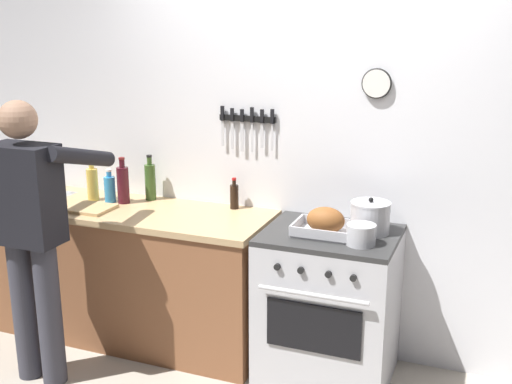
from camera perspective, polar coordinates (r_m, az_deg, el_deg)
wall_back at (r=3.91m, az=5.19°, el=3.88°), size 6.00×0.13×2.60m
counter_block at (r=4.34m, az=-12.11°, el=-6.88°), size 2.03×0.65×0.90m
stove at (r=3.79m, az=6.55°, el=-10.10°), size 0.76×0.67×0.90m
person_cook at (r=3.77m, az=-19.64°, el=-2.87°), size 0.51×0.63×1.66m
roasting_pan at (r=3.57m, az=6.30°, el=-2.79°), size 0.35×0.26×0.16m
stock_pot at (r=3.63m, az=10.26°, el=-2.27°), size 0.23×0.23×0.21m
saucepan at (r=3.44m, az=9.46°, el=-3.81°), size 0.16×0.16×0.11m
cutting_board at (r=4.18m, az=-15.21°, el=-1.36°), size 0.36×0.24×0.02m
bottle_dish_soap at (r=4.29m, az=-13.06°, el=0.31°), size 0.07×0.07×0.22m
bottle_cooking_oil at (r=4.35m, az=-14.54°, el=0.76°), size 0.08×0.08×0.28m
bottle_olive_oil at (r=4.28m, az=-9.52°, el=0.98°), size 0.07×0.07×0.31m
bottle_wine_red at (r=4.23m, az=-11.91°, el=0.71°), size 0.08×0.08×0.31m
bottle_soy_sauce at (r=4.03m, az=-1.98°, el=-0.36°), size 0.05×0.05×0.20m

